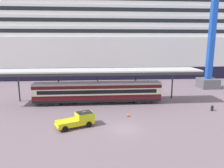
# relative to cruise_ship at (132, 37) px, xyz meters

# --- Properties ---
(ground_plane) EXTENTS (400.00, 400.00, 0.00)m
(ground_plane) POSITION_rel_cruise_ship_xyz_m (-9.27, -48.82, -13.08)
(ground_plane) COLOR slate
(cruise_ship) EXTENTS (179.64, 23.11, 36.95)m
(cruise_ship) POSITION_rel_cruise_ship_xyz_m (0.00, 0.00, 0.00)
(cruise_ship) COLOR black
(cruise_ship) RESTS_ON ground
(platform_canopy) EXTENTS (38.47, 5.40, 6.45)m
(platform_canopy) POSITION_rel_cruise_ship_xyz_m (-12.70, -36.11, -6.91)
(platform_canopy) COLOR silver
(platform_canopy) RESTS_ON ground
(train_carriage) EXTENTS (23.67, 2.81, 4.11)m
(train_carriage) POSITION_rel_cruise_ship_xyz_m (-12.70, -36.54, -10.77)
(train_carriage) COLOR black
(train_carriage) RESTS_ON ground
(service_truck) EXTENTS (5.57, 3.99, 2.02)m
(service_truck) POSITION_rel_cruise_ship_xyz_m (-15.53, -47.41, -12.09)
(service_truck) COLOR yellow
(service_truck) RESTS_ON ground
(traffic_cone_near) EXTENTS (0.36, 0.36, 0.73)m
(traffic_cone_near) POSITION_rel_cruise_ship_xyz_m (-7.98, -44.03, -12.72)
(traffic_cone_near) COLOR black
(traffic_cone_near) RESTS_ON ground
(traffic_cone_mid) EXTENTS (0.36, 0.36, 0.79)m
(traffic_cone_mid) POSITION_rel_cruise_ship_xyz_m (-13.83, -44.76, -12.69)
(traffic_cone_mid) COLOR black
(traffic_cone_mid) RESTS_ON ground
(dockside_crane) EXTENTS (15.25, 4.40, 62.55)m
(dockside_crane) POSITION_rel_cruise_ship_xyz_m (16.05, -24.57, 7.12)
(dockside_crane) COLOR #595960
(dockside_crane) RESTS_ON ground
(quay_bollard) EXTENTS (0.48, 0.48, 0.96)m
(quay_bollard) POSITION_rel_cruise_ship_xyz_m (6.68, -42.33, -12.56)
(quay_bollard) COLOR black
(quay_bollard) RESTS_ON ground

